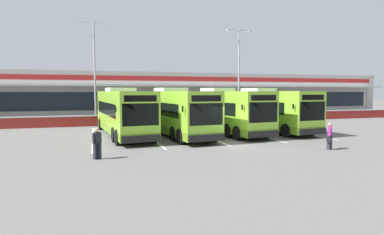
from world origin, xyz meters
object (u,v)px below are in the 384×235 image
Objects in this scene: pedestrian_with_handbag at (330,135)px; pedestrian_in_dark_coat at (97,142)px; coach_bus_left_centre at (175,113)px; coach_bus_right_centre at (264,110)px; coach_bus_leftmost at (123,113)px; coach_bus_centre at (222,111)px; lamp_post_centre at (239,68)px; lamp_post_west at (95,65)px.

pedestrian_with_handbag is 1.00× the size of pedestrian_in_dark_coat.
pedestrian_with_handbag is (7.29, -9.16, -0.93)m from coach_bus_left_centre.
coach_bus_right_centre is at bearing 82.99° from pedestrian_with_handbag.
coach_bus_left_centre is at bearing -12.10° from coach_bus_leftmost.
coach_bus_right_centre reaches higher than pedestrian_with_handbag.
coach_bus_centre reaches higher than pedestrian_in_dark_coat.
lamp_post_centre is at bearing 58.20° from coach_bus_centre.
coach_bus_leftmost is 4.09m from coach_bus_left_centre.
lamp_post_centre reaches higher than pedestrian_in_dark_coat.
lamp_post_west is at bearing 143.78° from coach_bus_right_centre.
pedestrian_with_handbag is at bearing -57.17° from lamp_post_west.
lamp_post_west reaches higher than coach_bus_centre.
coach_bus_leftmost is 1.00× the size of coach_bus_right_centre.
coach_bus_leftmost is 7.61× the size of pedestrian_with_handbag.
coach_bus_left_centre is at bearing 52.67° from pedestrian_in_dark_coat.
coach_bus_right_centre is 17.04m from pedestrian_in_dark_coat.
lamp_post_west reaches higher than coach_bus_left_centre.
coach_bus_right_centre is (8.51, 0.80, 0.00)m from coach_bus_left_centre.
coach_bus_centre is 1.00× the size of coach_bus_right_centre.
coach_bus_centre is 1.12× the size of lamp_post_west.
pedestrian_in_dark_coat is 25.76m from lamp_post_centre.
pedestrian_with_handbag is (2.93, -9.75, -0.93)m from coach_bus_centre.
coach_bus_left_centre is 4.40m from coach_bus_centre.
lamp_post_west is at bearing 122.83° from pedestrian_with_handbag.
pedestrian_in_dark_coat is at bearing -90.19° from lamp_post_west.
coach_bus_centre is 7.61× the size of pedestrian_in_dark_coat.
coach_bus_leftmost is 1.00× the size of coach_bus_left_centre.
coach_bus_leftmost is 1.12× the size of lamp_post_centre.
coach_bus_right_centre is 7.61× the size of pedestrian_in_dark_coat.
coach_bus_left_centre is 15.88m from lamp_post_centre.
coach_bus_leftmost is 1.00× the size of coach_bus_centre.
coach_bus_centre and coach_bus_right_centre have the same top height.
lamp_post_west is at bearing 117.70° from coach_bus_left_centre.
coach_bus_leftmost is at bearing 179.76° from coach_bus_right_centre.
pedestrian_in_dark_coat is (-10.43, -8.54, -0.91)m from coach_bus_centre.
pedestrian_in_dark_coat is 20.14m from lamp_post_west.
pedestrian_in_dark_coat is (-2.07, -8.82, -0.91)m from coach_bus_leftmost.
coach_bus_leftmost is 1.12× the size of lamp_post_west.
pedestrian_with_handbag is at bearing -73.30° from coach_bus_centre.
pedestrian_in_dark_coat is at bearing -131.78° from lamp_post_centre.
pedestrian_with_handbag is at bearing -51.51° from coach_bus_left_centre.
pedestrian_with_handbag is 0.15× the size of lamp_post_centre.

